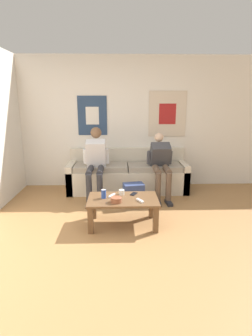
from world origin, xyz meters
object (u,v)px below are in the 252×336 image
couch (128,176)px  person_seated_adult (96,160)px  backpack (134,195)px  person_seated_teen (161,163)px  game_controller_near_right (140,201)px  cell_phone (134,194)px  coffee_table (123,203)px  drink_can_blue (104,194)px  game_controller_near_left (112,196)px  ceramic_bowl (116,199)px  pillar_candle (122,192)px

couch → person_seated_adult: 0.79m
person_seated_adult → backpack: person_seated_adult is taller
person_seated_teen → game_controller_near_right: 1.38m
backpack → person_seated_adult: bearing=146.0°
game_controller_near_right → person_seated_adult: bearing=118.8°
person_seated_teen → cell_phone: bearing=-118.5°
backpack → person_seated_teen: bearing=42.3°
coffee_table → person_seated_teen: (0.70, 1.16, 0.31)m
coffee_table → person_seated_teen: size_ratio=0.86×
person_seated_adult → drink_can_blue: 1.16m
couch → game_controller_near_left: bearing=-100.9°
person_seated_teen → ceramic_bowl: size_ratio=7.20×
person_seated_teen → game_controller_near_left: bearing=-128.5°
pillar_candle → drink_can_blue: 0.28m
game_controller_near_right → backpack: bearing=92.6°
person_seated_teen → person_seated_adult: bearing=-179.0°
person_seated_teen → ceramic_bowl: (-0.79, -1.30, -0.19)m
drink_can_blue → cell_phone: drink_can_blue is taller
game_controller_near_right → cell_phone: 0.29m
person_seated_adult → cell_phone: (0.62, -0.97, -0.28)m
drink_can_blue → cell_phone: (0.42, 0.14, -0.06)m
backpack → cell_phone: 0.58m
ceramic_bowl → game_controller_near_right: ceramic_bowl is taller
couch → game_controller_near_right: bearing=-86.1°
pillar_candle → ceramic_bowl: bearing=-104.9°
backpack → cell_phone: bearing=-93.5°
drink_can_blue → coffee_table: bearing=-4.2°
couch → game_controller_near_right: (0.11, -1.61, 0.11)m
game_controller_near_right → cell_phone: size_ratio=0.94×
coffee_table → person_seated_adult: bearing=112.1°
couch → ceramic_bowl: size_ratio=14.48×
ceramic_bowl → game_controller_near_right: 0.32m
cell_phone → pillar_candle: bearing=-175.1°
ceramic_bowl → cell_phone: bearing=50.4°
coffee_table → ceramic_bowl: bearing=-123.5°
couch → backpack: bearing=-84.8°
coffee_table → game_controller_near_left: bearing=150.9°
person_seated_adult → backpack: size_ratio=3.28×
drink_can_blue → game_controller_near_left: 0.14m
person_seated_adult → backpack: 0.93m
pillar_candle → cell_phone: bearing=4.9°
cell_phone → drink_can_blue: bearing=-161.3°
ceramic_bowl → drink_can_blue: drink_can_blue is taller
person_seated_teen → drink_can_blue: (-0.96, -1.14, -0.17)m
pillar_candle → drink_can_blue: size_ratio=0.70×
ceramic_bowl → backpack: bearing=71.3°
pillar_candle → game_controller_near_right: size_ratio=0.61×
game_controller_near_left → person_seated_teen: bearing=51.5°
coffee_table → cell_phone: (0.16, 0.16, 0.08)m
couch → pillar_candle: bearing=-95.7°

